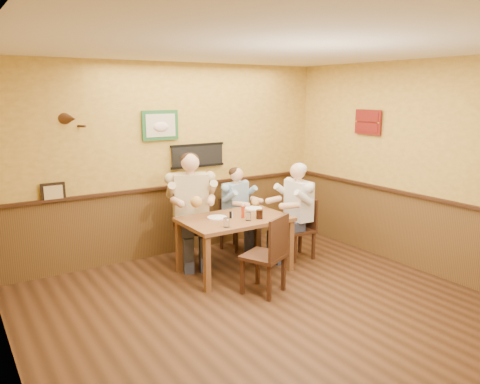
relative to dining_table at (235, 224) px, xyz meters
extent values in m
plane|color=#331D0F|center=(-0.33, -1.34, -0.66)|extent=(5.00, 5.00, 0.00)
cube|color=silver|center=(-0.33, -1.34, 2.14)|extent=(5.00, 5.00, 0.02)
cube|color=gold|center=(-0.33, 1.16, 0.74)|extent=(5.00, 0.02, 2.80)
cube|color=gold|center=(-2.83, -1.34, 0.74)|extent=(0.02, 5.00, 2.80)
cube|color=gold|center=(2.17, -1.34, 0.74)|extent=(0.02, 5.00, 2.80)
cube|color=brown|center=(-0.33, 1.14, -0.16)|extent=(5.00, 0.02, 1.00)
cube|color=brown|center=(2.15, -1.34, -0.16)|extent=(0.02, 5.00, 1.00)
cube|color=black|center=(0.05, 1.12, 0.79)|extent=(0.88, 0.03, 0.34)
cube|color=#1E582A|center=(-0.53, 1.12, 1.26)|extent=(0.54, 0.03, 0.42)
cube|color=black|center=(-2.03, 1.12, 0.46)|extent=(0.30, 0.03, 0.26)
cube|color=maroon|center=(2.13, -0.29, 1.29)|extent=(0.03, 0.48, 0.36)
cube|color=brown|center=(0.00, 0.00, 0.07)|extent=(1.40, 0.90, 0.05)
cube|color=brown|center=(-0.64, -0.39, -0.31)|extent=(0.07, 0.07, 0.70)
cube|color=brown|center=(0.64, -0.39, -0.31)|extent=(0.07, 0.07, 0.70)
cube|color=brown|center=(-0.64, 0.39, -0.31)|extent=(0.07, 0.07, 0.70)
cube|color=brown|center=(0.64, 0.39, -0.31)|extent=(0.07, 0.07, 0.70)
cylinder|color=white|center=(-0.32, -0.32, 0.15)|extent=(0.08, 0.08, 0.12)
cylinder|color=silver|center=(0.08, -0.21, 0.15)|extent=(0.09, 0.09, 0.11)
cylinder|color=black|center=(0.25, -0.22, 0.15)|extent=(0.12, 0.12, 0.12)
cylinder|color=#B33013|center=(0.09, -0.06, 0.18)|extent=(0.04, 0.04, 0.18)
cylinder|color=silver|center=(-0.04, 0.01, 0.13)|extent=(0.04, 0.04, 0.08)
cylinder|color=black|center=(-0.06, 0.01, 0.14)|extent=(0.04, 0.04, 0.09)
cylinder|color=white|center=(-0.21, 0.10, 0.10)|extent=(0.31, 0.31, 0.02)
cylinder|color=white|center=(0.48, 0.26, 0.10)|extent=(0.32, 0.32, 0.02)
camera|label=1|loc=(-3.18, -5.07, 1.71)|focal=35.00mm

